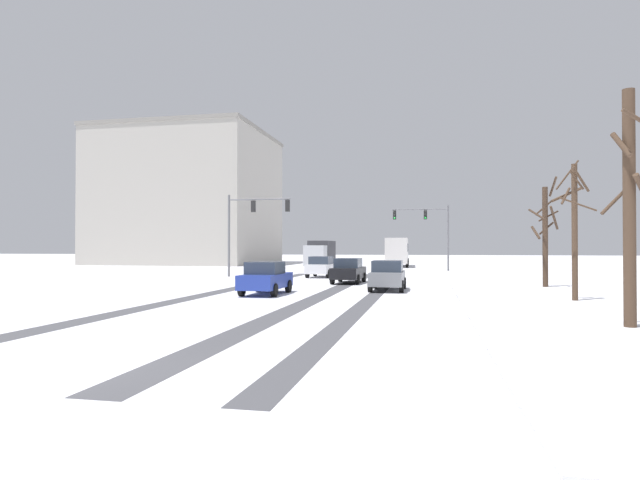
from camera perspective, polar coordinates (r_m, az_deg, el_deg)
ground_plane at (r=11.61m, az=-25.65°, el=-12.35°), size 300.00×300.00×0.00m
wheel_track_left_lane at (r=28.72m, az=-10.55°, el=-5.43°), size 1.02×38.39×0.01m
wheel_track_right_lane at (r=26.74m, az=5.99°, el=-5.78°), size 0.75×38.39×0.01m
wheel_track_center at (r=27.09m, az=0.78°, el=-5.72°), size 0.98×38.39×0.01m
sidewalk_kerb_right at (r=25.08m, az=19.10°, el=-5.95°), size 4.00×38.39×0.12m
traffic_signal_far_right at (r=53.87m, az=11.53°, el=1.68°), size 5.60×0.68×6.50m
traffic_signal_near_left at (r=42.35m, az=-7.50°, el=2.30°), size 5.18×0.40×6.50m
car_white_lead at (r=41.56m, az=0.14°, el=-2.87°), size 1.92×4.14×1.62m
car_black_second at (r=34.70m, az=3.07°, el=-3.29°), size 1.95×4.16×1.62m
car_grey_third at (r=29.05m, az=7.25°, el=-3.77°), size 1.84×4.10×1.62m
car_blue_fourth at (r=26.60m, az=-5.82°, el=-4.05°), size 1.85×4.11×1.62m
bus_oncoming at (r=64.99m, az=8.29°, el=-1.06°), size 2.91×11.07×3.38m
box_truck_delivery at (r=57.23m, az=0.05°, el=-1.47°), size 2.39×7.43×3.02m
bare_tree_sidewalk_near at (r=18.13m, az=30.25°, el=3.45°), size 1.47×1.50×7.01m
bare_tree_sidewalk_mid at (r=26.00m, az=25.55°, el=1.48°), size 1.58×1.71×6.28m
bare_tree_sidewalk_far at (r=34.10m, az=22.97°, el=0.74°), size 1.72×1.72×6.47m
office_building_far_left_block at (r=78.61m, az=-13.82°, el=4.33°), size 22.26×20.42×18.58m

